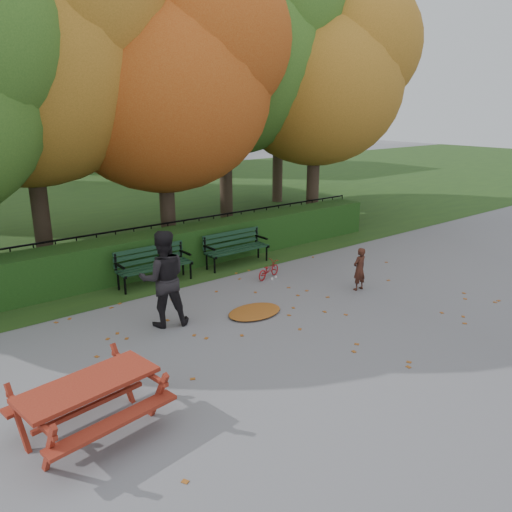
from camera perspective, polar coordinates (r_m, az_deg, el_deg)
ground at (r=10.01m, az=5.11°, el=-7.20°), size 90.00×90.00×0.00m
grass_strip at (r=21.92m, az=-20.96°, el=5.01°), size 90.00×90.00×0.00m
building_right at (r=37.50m, az=-16.79°, el=19.07°), size 9.00×6.00×12.00m
hedge at (r=13.27m, az=-8.28°, el=1.04°), size 13.00×0.90×1.00m
iron_fence at (r=13.93m, az=-9.96°, el=1.88°), size 14.00×0.04×1.02m
tree_b at (r=13.96m, az=-23.61°, el=21.01°), size 6.72×6.40×8.79m
tree_c at (r=14.48m, az=-9.13°, el=19.61°), size 6.30×6.00×8.00m
tree_d at (r=17.30m, az=-2.04°, el=23.15°), size 7.14×6.80×9.58m
tree_e at (r=17.88m, az=8.25°, el=19.90°), size 6.09×5.80×8.16m
tree_g at (r=22.02m, az=3.75°, el=20.16°), size 6.30×6.00×8.55m
bench_left at (r=12.00m, az=-11.70°, el=-0.73°), size 1.80×0.57×0.88m
bench_right at (r=13.19m, az=-2.40°, el=1.20°), size 1.80×0.57×0.88m
picnic_table at (r=6.87m, az=-18.53°, el=-14.67°), size 1.88×1.60×0.83m
leaf_pile at (r=10.21m, az=-0.16°, el=-6.37°), size 1.22×0.87×0.08m
leaf_scatter at (r=10.21m, az=3.95°, el=-6.64°), size 9.00×5.70×0.01m
child at (r=11.59m, az=11.73°, el=-1.46°), size 0.36×0.24×1.00m
adult at (r=9.57m, az=-10.54°, el=-2.56°), size 1.10×0.99×1.87m
bicycle at (r=12.22m, az=1.43°, el=-1.57°), size 0.86×0.50×0.43m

